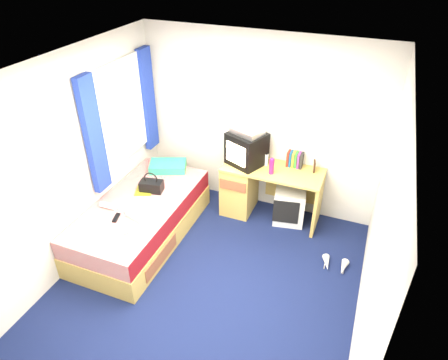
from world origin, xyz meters
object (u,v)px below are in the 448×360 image
at_px(desk, 252,186).
at_px(towel, 141,212).
at_px(storage_cube, 289,205).
at_px(magazine, 145,189).
at_px(vcr, 247,131).
at_px(handbag, 151,186).
at_px(water_bottle, 108,206).
at_px(pink_water_bottle, 272,167).
at_px(aerosol_can, 266,160).
at_px(pillow, 168,166).
at_px(remote_control, 116,218).
at_px(crt_tv, 246,149).
at_px(picture_frame, 314,166).
at_px(white_heels, 335,265).
at_px(bed, 141,220).
at_px(colour_swatch_fan, 123,228).

relative_size(desk, towel, 4.68).
distance_m(storage_cube, magazine, 1.92).
bearing_deg(storage_cube, vcr, 168.61).
distance_m(handbag, water_bottle, 0.60).
distance_m(pink_water_bottle, aerosol_can, 0.21).
bearing_deg(pillow, desk, 11.16).
relative_size(desk, magazine, 4.64).
relative_size(aerosol_can, magazine, 0.59).
bearing_deg(remote_control, crt_tv, 37.05).
height_order(vcr, picture_frame, vcr).
bearing_deg(towel, magazine, 116.78).
height_order(desk, white_heels, desk).
xyz_separation_m(pillow, magazine, (-0.04, -0.55, -0.05)).
xyz_separation_m(pillow, desk, (1.16, 0.23, -0.19)).
distance_m(bed, storage_cube, 1.95).
bearing_deg(crt_tv, water_bottle, -111.62).
bearing_deg(picture_frame, pink_water_bottle, -164.35).
height_order(bed, pillow, pillow).
relative_size(pillow, towel, 1.77).
height_order(bed, desk, desk).
height_order(magazine, remote_control, remote_control).
bearing_deg(handbag, vcr, 26.39).
bearing_deg(white_heels, colour_swatch_fan, -159.66).
relative_size(storage_cube, remote_control, 3.08).
height_order(aerosol_can, water_bottle, aerosol_can).
bearing_deg(aerosol_can, vcr, -170.75).
bearing_deg(storage_cube, pink_water_bottle, -165.18).
xyz_separation_m(desk, water_bottle, (-1.39, -1.29, 0.17)).
bearing_deg(bed, desk, 43.08).
bearing_deg(pink_water_bottle, remote_control, -138.77).
xyz_separation_m(pillow, white_heels, (2.43, -0.47, -0.55)).
bearing_deg(water_bottle, pink_water_bottle, 34.71).
bearing_deg(magazine, storage_cube, 24.07).
relative_size(bed, remote_control, 12.50).
relative_size(pink_water_bottle, handbag, 0.65).
bearing_deg(storage_cube, bed, -158.32).
xyz_separation_m(crt_tv, towel, (-0.86, -1.26, -0.38)).
bearing_deg(towel, colour_swatch_fan, -99.96).
height_order(storage_cube, towel, towel).
distance_m(vcr, pink_water_bottle, 0.54).
bearing_deg(desk, picture_frame, 10.19).
bearing_deg(pillow, bed, -87.29).
relative_size(pillow, white_heels, 1.53).
height_order(bed, crt_tv, crt_tv).
bearing_deg(magazine, vcr, 35.51).
distance_m(water_bottle, remote_control, 0.24).
relative_size(crt_tv, vcr, 1.48).
relative_size(picture_frame, pink_water_bottle, 0.70).
distance_m(pillow, colour_swatch_fan, 1.33).
bearing_deg(aerosol_can, water_bottle, -139.42).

